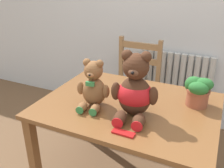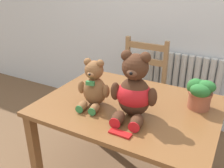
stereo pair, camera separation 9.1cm
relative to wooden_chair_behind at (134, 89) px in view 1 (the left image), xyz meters
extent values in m
cube|color=silver|center=(0.22, 0.43, 0.82)|extent=(8.00, 0.04, 2.60)
cylinder|color=beige|center=(-0.03, 0.36, -0.08)|extent=(0.06, 0.06, 0.80)
cylinder|color=beige|center=(0.04, 0.36, -0.08)|extent=(0.06, 0.06, 0.80)
cylinder|color=beige|center=(0.11, 0.36, -0.08)|extent=(0.06, 0.06, 0.80)
cylinder|color=beige|center=(0.19, 0.36, -0.08)|extent=(0.06, 0.06, 0.80)
cylinder|color=beige|center=(0.26, 0.36, -0.08)|extent=(0.06, 0.06, 0.80)
cylinder|color=beige|center=(0.33, 0.36, -0.08)|extent=(0.06, 0.06, 0.80)
cylinder|color=beige|center=(0.40, 0.36, -0.08)|extent=(0.06, 0.06, 0.80)
cylinder|color=beige|center=(0.47, 0.36, -0.08)|extent=(0.06, 0.06, 0.80)
cylinder|color=beige|center=(0.54, 0.36, -0.08)|extent=(0.06, 0.06, 0.80)
cylinder|color=beige|center=(0.61, 0.36, -0.08)|extent=(0.06, 0.06, 0.80)
cylinder|color=beige|center=(0.68, 0.36, -0.08)|extent=(0.06, 0.06, 0.80)
cube|color=beige|center=(0.33, 0.36, -0.46)|extent=(0.78, 0.10, 0.04)
cube|color=brown|center=(0.22, -0.75, 0.25)|extent=(1.18, 0.88, 0.03)
cube|color=brown|center=(-0.31, -1.14, -0.13)|extent=(0.06, 0.06, 0.71)
cube|color=brown|center=(-0.31, -0.36, -0.13)|extent=(0.06, 0.06, 0.71)
cube|color=brown|center=(0.76, -0.36, -0.13)|extent=(0.06, 0.06, 0.71)
cube|color=#997047|center=(0.00, -0.05, -0.02)|extent=(0.44, 0.38, 0.03)
cube|color=#997047|center=(0.20, -0.22, -0.26)|extent=(0.04, 0.04, 0.45)
cube|color=#997047|center=(-0.20, -0.22, -0.26)|extent=(0.04, 0.04, 0.45)
cube|color=#997047|center=(0.20, 0.12, 0.00)|extent=(0.04, 0.04, 0.98)
cube|color=#997047|center=(-0.20, 0.12, 0.00)|extent=(0.04, 0.04, 0.98)
cube|color=#997047|center=(0.00, 0.12, 0.42)|extent=(0.36, 0.03, 0.06)
cube|color=#997047|center=(0.00, 0.12, 0.27)|extent=(0.36, 0.03, 0.06)
ellipsoid|color=brown|center=(0.02, -0.86, 0.36)|extent=(0.18, 0.16, 0.20)
sphere|color=brown|center=(0.02, -0.86, 0.51)|extent=(0.12, 0.12, 0.12)
sphere|color=brown|center=(0.06, -0.85, 0.56)|extent=(0.05, 0.05, 0.05)
sphere|color=brown|center=(-0.02, -0.86, 0.56)|extent=(0.05, 0.05, 0.05)
ellipsoid|color=#B2794C|center=(0.03, -0.90, 0.50)|extent=(0.06, 0.05, 0.04)
sphere|color=black|center=(0.03, -0.92, 0.50)|extent=(0.02, 0.02, 0.02)
ellipsoid|color=brown|center=(0.11, -0.86, 0.38)|extent=(0.05, 0.05, 0.09)
ellipsoid|color=brown|center=(-0.07, -0.89, 0.38)|extent=(0.05, 0.05, 0.09)
ellipsoid|color=brown|center=(0.08, -0.95, 0.29)|extent=(0.07, 0.11, 0.06)
cylinder|color=#337F42|center=(0.08, -1.00, 0.29)|extent=(0.05, 0.01, 0.05)
ellipsoid|color=brown|center=(-0.01, -0.96, 0.29)|extent=(0.07, 0.11, 0.06)
cylinder|color=#337F42|center=(0.00, -1.01, 0.29)|extent=(0.05, 0.01, 0.05)
cube|color=#337F42|center=(0.03, -0.92, 0.44)|extent=(0.06, 0.03, 0.03)
ellipsoid|color=#472819|center=(0.30, -0.86, 0.39)|extent=(0.23, 0.20, 0.25)
sphere|color=#472819|center=(0.30, -0.86, 0.58)|extent=(0.16, 0.16, 0.16)
sphere|color=#472819|center=(0.36, -0.85, 0.64)|extent=(0.07, 0.07, 0.07)
sphere|color=#472819|center=(0.25, -0.86, 0.64)|extent=(0.07, 0.07, 0.07)
ellipsoid|color=brown|center=(0.31, -0.92, 0.57)|extent=(0.07, 0.07, 0.05)
sphere|color=black|center=(0.32, -0.94, 0.57)|extent=(0.02, 0.02, 0.02)
ellipsoid|color=#472819|center=(0.42, -0.86, 0.41)|extent=(0.07, 0.07, 0.12)
ellipsoid|color=#472819|center=(0.19, -0.89, 0.41)|extent=(0.07, 0.07, 0.12)
ellipsoid|color=#472819|center=(0.38, -0.98, 0.30)|extent=(0.09, 0.14, 0.07)
cylinder|color=red|center=(0.39, -1.04, 0.30)|extent=(0.07, 0.02, 0.07)
ellipsoid|color=#472819|center=(0.27, -0.99, 0.30)|extent=(0.09, 0.14, 0.07)
cylinder|color=red|center=(0.27, -1.05, 0.30)|extent=(0.07, 0.02, 0.07)
ellipsoid|color=red|center=(0.30, -0.86, 0.40)|extent=(0.25, 0.22, 0.18)
cylinder|color=#9E5138|center=(0.65, -0.57, 0.32)|extent=(0.14, 0.14, 0.12)
cylinder|color=#9E5138|center=(0.65, -0.57, 0.37)|extent=(0.15, 0.15, 0.02)
ellipsoid|color=#286B2D|center=(0.68, -0.58, 0.42)|extent=(0.11, 0.09, 0.08)
ellipsoid|color=#286B2D|center=(0.64, -0.54, 0.41)|extent=(0.10, 0.09, 0.07)
ellipsoid|color=#286B2D|center=(0.61, -0.56, 0.40)|extent=(0.12, 0.09, 0.12)
ellipsoid|color=#286B2D|center=(0.65, -0.62, 0.40)|extent=(0.13, 0.09, 0.08)
cube|color=red|center=(0.33, -1.08, 0.27)|extent=(0.13, 0.05, 0.01)
camera|label=1|loc=(0.75, -2.15, 1.09)|focal=40.00mm
camera|label=2|loc=(0.83, -2.11, 1.09)|focal=40.00mm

